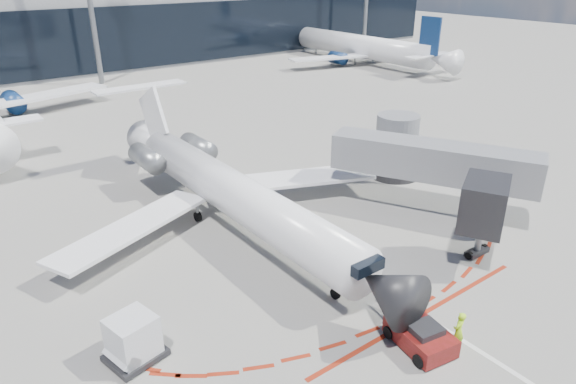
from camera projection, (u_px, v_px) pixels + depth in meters
ground at (278, 224)px, 32.56m from camera, size 260.00×260.00×0.00m
apron_centerline at (261, 213)px, 34.02m from camera, size 0.25×40.00×0.01m
apron_stop_bar at (421, 314)px, 24.18m from camera, size 14.00×0.25×0.01m
terminal_building at (22, 11)px, 76.41m from camera, size 150.00×24.15×24.00m
jet_bridge at (422, 160)px, 34.51m from camera, size 10.03×15.20×4.90m
regional_jet at (227, 189)px, 31.83m from camera, size 22.75×28.05×7.03m
pushback_tug at (420, 336)px, 22.02m from camera, size 2.39×4.73×1.20m
ramp_worker at (459, 331)px, 21.74m from camera, size 0.73×0.54×1.81m
uld_container at (133, 339)px, 21.07m from camera, size 2.54×2.29×2.07m
bg_airliner_1 at (362, 30)px, 82.71m from camera, size 31.95×33.83×10.34m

